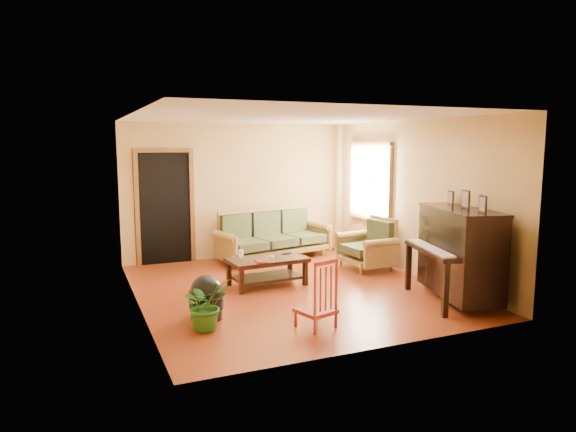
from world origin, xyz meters
name	(u,v)px	position (x,y,z in m)	size (l,w,h in m)	color
floor	(291,289)	(0.00, 0.00, 0.00)	(5.00, 5.00, 0.00)	#64200D
doorway	(165,209)	(-1.45, 2.48, 1.02)	(1.08, 0.16, 2.05)	black
window	(371,181)	(2.21, 1.30, 1.50)	(0.12, 1.36, 1.46)	white
sofa	(275,235)	(0.52, 2.00, 0.48)	(2.24, 0.94, 0.96)	olive
coffee_table	(267,272)	(-0.27, 0.32, 0.22)	(1.21, 0.66, 0.44)	black
armchair	(366,244)	(1.72, 0.63, 0.46)	(0.87, 0.92, 0.92)	olive
piano	(460,255)	(1.94, -1.49, 0.66)	(0.88, 1.49, 1.32)	black
footstool	(206,303)	(-1.52, -0.83, 0.21)	(0.44, 0.44, 0.42)	black
red_chair	(316,293)	(-0.39, -1.66, 0.43)	(0.40, 0.44, 0.86)	maroon
leaning_frame	(324,236)	(1.80, 2.42, 0.29)	(0.44, 0.10, 0.58)	#B59A3C
ceramic_crock	(342,245)	(2.12, 2.22, 0.12)	(0.19, 0.19, 0.23)	#374AA7
potted_plant	(205,304)	(-1.62, -1.20, 0.31)	(0.56, 0.48, 0.62)	#235C1A
book	(256,262)	(-0.52, 0.11, 0.45)	(0.16, 0.22, 0.02)	maroon
candle	(241,254)	(-0.64, 0.48, 0.50)	(0.07, 0.07, 0.13)	white
glass_jar	(272,258)	(-0.24, 0.19, 0.47)	(0.09, 0.09, 0.06)	silver
remote	(287,254)	(0.13, 0.46, 0.45)	(0.15, 0.04, 0.02)	black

